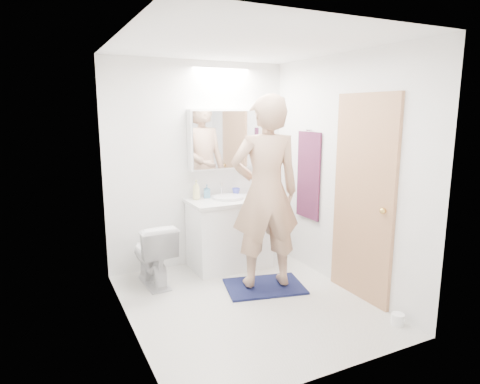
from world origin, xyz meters
TOP-DOWN VIEW (x-y plane):
  - floor at (0.00, 0.00)m, footprint 2.50×2.50m
  - ceiling at (0.00, 0.00)m, footprint 2.50×2.50m
  - wall_back at (0.00, 1.25)m, footprint 2.50×0.00m
  - wall_front at (0.00, -1.25)m, footprint 2.50×0.00m
  - wall_left at (-1.10, 0.00)m, footprint 0.00×2.50m
  - wall_right at (1.10, 0.00)m, footprint 0.00×2.50m
  - vanity_cabinet at (0.26, 0.96)m, footprint 0.90×0.55m
  - countertop at (0.26, 0.96)m, footprint 0.95×0.58m
  - sink_basin at (0.26, 0.99)m, footprint 0.36×0.36m
  - faucet at (0.26, 1.19)m, footprint 0.02×0.02m
  - medicine_cabinet at (0.30, 1.18)m, footprint 0.88×0.14m
  - mirror_panel at (0.30, 1.10)m, footprint 0.84×0.01m
  - toilet at (-0.69, 0.85)m, footprint 0.42×0.69m
  - bath_rug at (0.33, 0.23)m, footprint 0.91×0.72m
  - person at (0.33, 0.23)m, footprint 0.80×0.62m
  - door at (1.08, -0.35)m, footprint 0.04×0.80m
  - door_knob at (1.04, -0.65)m, footprint 0.06×0.06m
  - towel at (1.08, 0.55)m, footprint 0.02×0.42m
  - towel_hook at (1.07, 0.55)m, footprint 0.07×0.02m
  - soap_bottle_a at (-0.09, 1.11)m, footprint 0.09×0.09m
  - soap_bottle_b at (0.06, 1.15)m, footprint 0.09×0.09m
  - toothbrush_cup at (0.43, 1.12)m, footprint 0.12×0.12m
  - toilet_paper_roll at (0.99, -0.96)m, footprint 0.11×0.11m

SIDE VIEW (x-z plane):
  - floor at x=0.00m, z-range 0.00..0.00m
  - bath_rug at x=0.33m, z-range 0.00..0.02m
  - toilet_paper_roll at x=0.99m, z-range 0.00..0.10m
  - toilet at x=-0.69m, z-range 0.00..0.68m
  - vanity_cabinet at x=0.26m, z-range 0.00..0.78m
  - countertop at x=0.26m, z-range 0.78..0.82m
  - sink_basin at x=0.26m, z-range 0.82..0.85m
  - toothbrush_cup at x=0.43m, z-range 0.82..0.91m
  - faucet at x=0.26m, z-range 0.82..0.98m
  - soap_bottle_b at x=0.06m, z-range 0.82..0.98m
  - soap_bottle_a at x=-0.09m, z-range 0.82..1.05m
  - door_knob at x=1.04m, z-range 0.92..0.98m
  - door at x=1.08m, z-range 0.00..2.00m
  - person at x=0.33m, z-range 0.05..2.00m
  - towel at x=1.08m, z-range 0.60..1.60m
  - wall_back at x=0.00m, z-range -0.05..2.45m
  - wall_front at x=0.00m, z-range -0.05..2.45m
  - wall_left at x=-1.10m, z-range -0.05..2.45m
  - wall_right at x=1.10m, z-range -0.05..2.45m
  - medicine_cabinet at x=0.30m, z-range 1.15..1.85m
  - mirror_panel at x=0.30m, z-range 1.17..1.83m
  - towel_hook at x=1.07m, z-range 1.61..1.63m
  - ceiling at x=0.00m, z-range 2.40..2.40m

